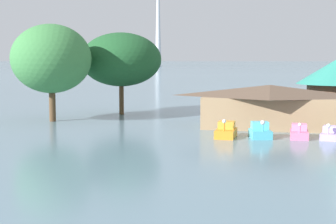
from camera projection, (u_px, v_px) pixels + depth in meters
pedal_boat_orange at (226, 131)px, 44.12m from camera, size 1.78×3.01×1.73m
pedal_boat_cyan at (260, 132)px, 43.73m from camera, size 2.16×2.67×1.68m
pedal_boat_pink at (299, 132)px, 43.80m from camera, size 1.56×3.01×1.46m
pedal_boat_lavender at (330, 134)px, 42.97m from camera, size 1.84×2.57×1.48m
boathouse at (270, 105)px, 49.91m from camera, size 14.06×6.61×4.28m
shoreline_tree_tall_left at (51, 59)px, 54.61m from camera, size 8.67×8.67×10.59m
shoreline_tree_mid at (121, 60)px, 61.43m from camera, size 9.84×9.84×10.00m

